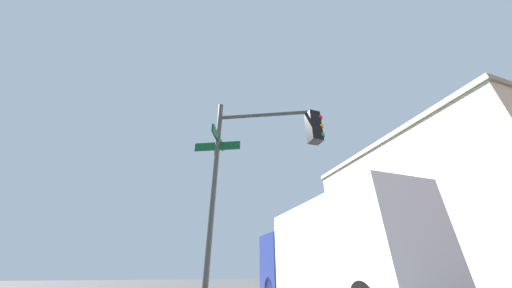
% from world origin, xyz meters
% --- Properties ---
extents(traffic_signal_near, '(1.58, 2.83, 5.05)m').
position_xyz_m(traffic_signal_near, '(-6.99, -6.30, 3.58)').
color(traffic_signal_near, '#474C47').
rests_on(traffic_signal_near, ground_plane).
extents(building_stucco, '(17.75, 23.85, 11.40)m').
position_xyz_m(building_stucco, '(-16.73, 19.77, 5.71)').
color(building_stucco, beige).
rests_on(building_stucco, ground_plane).
extents(box_truck_second, '(8.84, 2.35, 3.54)m').
position_xyz_m(box_truck_second, '(-11.16, -2.22, 1.93)').
color(box_truck_second, navy).
rests_on(box_truck_second, ground_plane).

